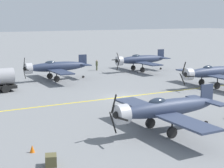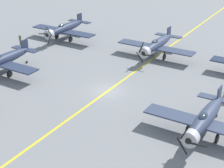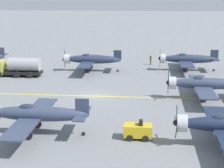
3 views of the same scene
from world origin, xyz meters
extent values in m
plane|color=slate|center=(0.00, 0.00, 0.00)|extent=(400.00, 400.00, 0.00)
cube|color=yellow|center=(0.00, 0.00, 0.00)|extent=(0.30, 160.00, 0.01)
ellipsoid|color=#28324C|center=(15.10, 2.44, 2.05)|extent=(1.50, 9.50, 1.42)
cube|color=#28324C|center=(15.10, 3.20, 1.71)|extent=(12.00, 2.10, 0.16)
cube|color=#28324C|center=(15.10, -1.65, 2.20)|extent=(4.40, 1.10, 0.12)
cube|color=#28324C|center=(15.10, -1.65, 2.85)|extent=(0.14, 1.30, 1.60)
cylinder|color=black|center=(13.60, 3.20, 1.08)|extent=(0.14, 0.14, 1.26)
cylinder|color=black|center=(13.60, 3.20, 0.45)|extent=(0.22, 0.90, 0.90)
cylinder|color=black|center=(15.10, -1.71, 0.18)|extent=(0.12, 0.36, 0.36)
ellipsoid|color=#333D57|center=(-0.13, -14.24, 2.05)|extent=(1.50, 9.50, 1.42)
cylinder|color=#B7B7BC|center=(-0.13, -9.79, 2.05)|extent=(1.58, 0.90, 1.58)
ellipsoid|color=#232D3D|center=(-0.13, -13.10, 2.61)|extent=(0.80, 1.70, 0.76)
cube|color=#333D57|center=(-0.13, -13.48, 1.71)|extent=(12.00, 2.10, 0.16)
cube|color=#333D57|center=(-0.13, -18.33, 2.20)|extent=(4.40, 1.10, 0.12)
cube|color=#333D57|center=(-0.13, -18.33, 2.85)|extent=(0.14, 1.30, 1.60)
sphere|color=black|center=(-0.13, -9.29, 2.05)|extent=(0.56, 0.56, 0.56)
cube|color=black|center=(0.41, -9.29, 1.37)|extent=(1.20, 0.06, 1.45)
cube|color=black|center=(0.18, -9.29, 2.87)|extent=(0.76, 0.06, 1.68)
cube|color=black|center=(-1.00, -9.29, 1.92)|extent=(1.75, 0.06, 0.40)
cylinder|color=black|center=(-1.63, -13.48, 1.08)|extent=(0.14, 0.14, 1.26)
cylinder|color=black|center=(-1.63, -13.48, 0.45)|extent=(0.22, 0.90, 0.90)
cylinder|color=black|center=(1.37, -13.48, 1.08)|extent=(0.14, 0.14, 1.26)
cylinder|color=black|center=(1.37, -13.48, 0.45)|extent=(0.22, 0.90, 0.90)
cylinder|color=black|center=(-0.13, -18.39, 0.18)|extent=(0.12, 0.36, 0.36)
ellipsoid|color=#343F58|center=(-13.51, 3.48, 2.05)|extent=(1.50, 9.50, 1.42)
cylinder|color=#B7B7BC|center=(-13.51, 7.93, 2.05)|extent=(1.57, 0.90, 1.58)
ellipsoid|color=#232D3D|center=(-13.51, 4.62, 2.61)|extent=(0.80, 1.70, 0.76)
cube|color=#343F58|center=(-13.51, 4.24, 1.71)|extent=(12.00, 2.10, 0.16)
cube|color=#343F58|center=(-13.51, -0.61, 2.20)|extent=(4.40, 1.10, 0.12)
cube|color=#343F58|center=(-13.51, -0.61, 2.85)|extent=(0.14, 1.30, 1.60)
sphere|color=black|center=(-13.51, 8.43, 2.05)|extent=(0.56, 0.56, 0.56)
cube|color=black|center=(-13.15, 8.43, 2.85)|extent=(0.85, 0.06, 1.65)
cube|color=black|center=(-14.38, 8.43, 1.96)|extent=(1.76, 0.06, 0.31)
cube|color=black|center=(-13.00, 8.43, 1.34)|extent=(1.13, 0.06, 1.50)
cylinder|color=black|center=(-15.01, 4.24, 1.08)|extent=(0.14, 0.14, 1.26)
cylinder|color=black|center=(-15.01, 4.24, 0.45)|extent=(0.22, 0.90, 0.90)
cylinder|color=black|center=(-12.01, 4.24, 1.08)|extent=(0.14, 0.14, 1.26)
cylinder|color=black|center=(-12.01, 4.24, 0.45)|extent=(0.22, 0.90, 0.90)
cylinder|color=black|center=(-13.51, -0.67, 0.18)|extent=(0.12, 0.36, 0.36)
ellipsoid|color=#28324C|center=(16.99, -13.72, 2.05)|extent=(1.50, 9.50, 1.42)
cylinder|color=#B7B7BC|center=(16.99, -9.27, 2.05)|extent=(1.58, 0.90, 1.58)
ellipsoid|color=#232D3D|center=(16.99, -12.58, 2.61)|extent=(0.80, 1.70, 0.76)
cube|color=#28324C|center=(16.99, -12.96, 1.71)|extent=(12.00, 2.10, 0.16)
cube|color=#28324C|center=(16.99, -17.81, 2.20)|extent=(4.40, 1.10, 0.12)
cube|color=#28324C|center=(16.99, -17.81, 2.85)|extent=(0.14, 1.30, 1.60)
sphere|color=black|center=(16.99, -8.77, 2.05)|extent=(0.56, 0.56, 0.56)
cube|color=black|center=(17.86, -8.77, 2.16)|extent=(1.75, 0.06, 0.36)
cube|color=black|center=(16.46, -8.77, 2.75)|extent=(1.17, 0.06, 1.48)
cube|color=black|center=(16.66, -8.77, 1.24)|extent=(0.80, 0.06, 1.67)
cylinder|color=black|center=(15.49, -12.96, 1.08)|extent=(0.14, 0.14, 1.26)
cylinder|color=black|center=(15.49, -12.96, 0.45)|extent=(0.22, 0.90, 0.90)
cylinder|color=black|center=(18.49, -12.96, 1.08)|extent=(0.14, 0.14, 1.26)
cylinder|color=black|center=(18.49, -12.96, 0.45)|extent=(0.22, 0.90, 0.90)
cylinder|color=black|center=(16.99, -17.87, 0.18)|extent=(0.12, 0.36, 0.36)
cylinder|color=black|center=(-13.07, -5.12, 0.30)|extent=(0.20, 0.60, 0.60)
cylinder|color=#515638|center=(21.58, -7.26, 0.44)|extent=(0.27, 0.27, 0.87)
cylinder|color=#515638|center=(21.58, -7.26, 1.24)|extent=(0.40, 0.40, 0.73)
sphere|color=tan|center=(21.58, -7.26, 1.72)|extent=(0.24, 0.24, 0.24)
camera|label=1|loc=(-37.50, 21.86, 9.42)|focal=60.00mm
camera|label=2|loc=(-22.06, 35.58, 20.54)|focal=60.00mm
camera|label=3|loc=(-46.28, -6.48, 13.46)|focal=60.00mm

